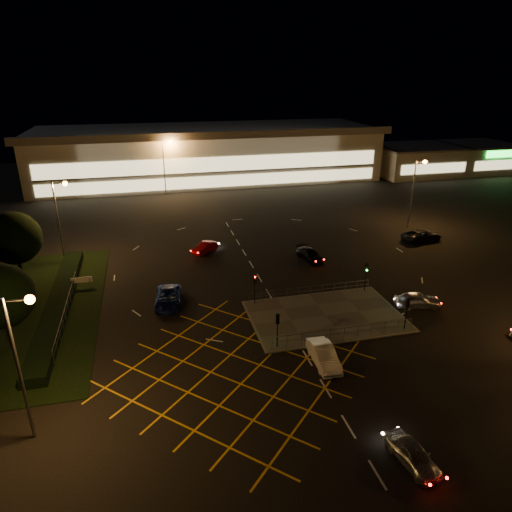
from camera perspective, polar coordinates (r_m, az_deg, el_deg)
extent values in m
plane|color=black|center=(45.47, 5.38, -6.62)|extent=(180.00, 180.00, 0.00)
cube|color=#4C4944|center=(44.47, 8.68, -7.42)|extent=(14.00, 9.00, 0.12)
cube|color=black|center=(50.74, -28.92, -6.27)|extent=(18.00, 30.00, 0.08)
cube|color=black|center=(49.35, -23.42, -5.42)|extent=(2.00, 26.00, 1.00)
cube|color=beige|center=(101.82, -6.12, 12.55)|extent=(70.00, 25.00, 10.00)
cube|color=slate|center=(101.09, -6.24, 15.45)|extent=(72.00, 26.50, 0.60)
cube|color=#FFEAA5|center=(89.60, -4.96, 11.28)|extent=(66.00, 0.20, 3.00)
cube|color=#FFEAA5|center=(90.25, -4.89, 9.28)|extent=(66.00, 0.20, 2.20)
cube|color=beige|center=(110.81, 19.33, 11.18)|extent=(18.00, 14.00, 6.00)
cube|color=slate|center=(110.32, 19.54, 12.78)|extent=(18.80, 14.80, 0.40)
cube|color=#FFEAA5|center=(105.13, 21.34, 10.16)|extent=(15.30, 0.20, 2.00)
cube|color=beige|center=(120.17, 25.89, 11.00)|extent=(14.00, 14.00, 6.00)
cube|color=slate|center=(119.72, 26.15, 12.47)|extent=(14.80, 14.80, 0.40)
cube|color=#FFEAA5|center=(114.96, 28.03, 10.01)|extent=(11.90, 0.20, 2.00)
cube|color=#19E533|center=(114.51, 28.28, 11.16)|extent=(7.00, 0.30, 1.40)
cylinder|color=slate|center=(31.69, -27.47, -12.77)|extent=(0.20, 0.20, 10.00)
cylinder|color=slate|center=(29.22, -27.78, -4.90)|extent=(1.40, 0.12, 0.12)
sphere|color=orange|center=(29.07, -26.43, -4.89)|extent=(0.56, 0.56, 0.56)
cylinder|color=slate|center=(58.92, -23.42, 3.71)|extent=(0.20, 0.20, 10.00)
cylinder|color=slate|center=(57.61, -23.46, 8.31)|extent=(1.40, 0.12, 0.12)
sphere|color=orange|center=(57.50, -22.76, 8.34)|extent=(0.56, 0.56, 0.56)
cylinder|color=slate|center=(70.73, 18.92, 7.22)|extent=(0.20, 0.20, 10.00)
cylinder|color=slate|center=(70.12, 19.90, 11.01)|extent=(1.40, 0.12, 0.12)
sphere|color=orange|center=(70.52, 20.38, 10.96)|extent=(0.56, 0.56, 0.56)
cylinder|color=slate|center=(87.21, -11.41, 10.63)|extent=(0.20, 0.20, 10.00)
cylinder|color=slate|center=(86.44, -11.18, 13.78)|extent=(1.40, 0.12, 0.12)
sphere|color=orange|center=(86.49, -10.70, 13.79)|extent=(0.56, 0.56, 0.56)
cylinder|color=slate|center=(99.20, 12.74, 11.89)|extent=(0.20, 0.20, 10.00)
cylinder|color=slate|center=(98.81, 13.35, 14.62)|extent=(1.40, 0.12, 0.12)
sphere|color=orange|center=(99.13, 13.72, 14.58)|extent=(0.56, 0.56, 0.56)
cylinder|color=black|center=(38.64, 2.69, -9.39)|extent=(0.10, 0.10, 3.00)
cube|color=black|center=(38.02, 2.72, -7.85)|extent=(0.28, 0.18, 0.90)
sphere|color=#19FF33|center=(38.13, 2.67, -7.76)|extent=(0.16, 0.16, 0.16)
cylinder|color=black|center=(43.21, 18.26, -6.94)|extent=(0.10, 0.10, 3.00)
cube|color=black|center=(42.66, 18.45, -5.53)|extent=(0.28, 0.18, 0.90)
sphere|color=#19FF33|center=(42.76, 18.36, -5.45)|extent=(0.16, 0.16, 0.16)
cylinder|color=black|center=(45.40, -0.16, -4.26)|extent=(0.10, 0.10, 3.00)
cube|color=black|center=(44.87, -0.16, -2.89)|extent=(0.28, 0.18, 0.90)
sphere|color=#FF0C0C|center=(44.76, -0.12, -2.96)|extent=(0.16, 0.16, 0.16)
cylinder|color=black|center=(49.35, 13.52, -2.66)|extent=(0.10, 0.10, 3.00)
cube|color=black|center=(48.87, 13.65, -1.38)|extent=(0.28, 0.18, 0.90)
sphere|color=#19FF33|center=(48.76, 13.71, -1.44)|extent=(0.16, 0.16, 0.16)
cylinder|color=black|center=(57.23, -27.37, -1.31)|extent=(0.36, 0.36, 2.88)
sphere|color=black|center=(56.07, -27.99, 1.99)|extent=(5.76, 5.76, 5.76)
cylinder|color=black|center=(44.49, -28.49, -8.20)|extent=(0.36, 0.36, 2.70)
sphere|color=black|center=(43.07, -29.29, -4.38)|extent=(5.40, 5.40, 5.40)
imported|color=silver|center=(31.00, 19.03, -22.40)|extent=(2.15, 4.13, 1.34)
imported|color=white|center=(37.62, 8.46, -12.18)|extent=(1.78, 4.66, 1.51)
imported|color=#0D1C53|center=(46.56, -10.92, -5.17)|extent=(3.09, 5.69, 1.51)
imported|color=black|center=(56.82, 6.80, 0.15)|extent=(2.90, 4.92, 1.34)
imported|color=#AAACB1|center=(48.04, 19.56, -5.22)|extent=(4.82, 2.75, 1.54)
imported|color=#A00B19|center=(59.28, -6.39, 1.09)|extent=(3.77, 3.61, 1.28)
imported|color=black|center=(66.89, 19.99, 2.45)|extent=(5.86, 3.29, 1.55)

